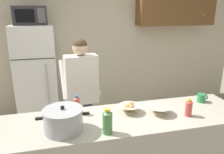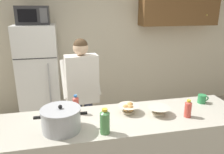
{
  "view_description": "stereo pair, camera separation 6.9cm",
  "coord_description": "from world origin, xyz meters",
  "px_view_note": "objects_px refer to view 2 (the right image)",
  "views": [
    {
      "loc": [
        -0.6,
        -1.9,
        1.96
      ],
      "look_at": [
        0.0,
        0.55,
        1.17
      ],
      "focal_mm": 36.09,
      "sensor_mm": 36.0,
      "label": 1
    },
    {
      "loc": [
        -0.54,
        -1.92,
        1.96
      ],
      "look_at": [
        0.0,
        0.55,
        1.17
      ],
      "focal_mm": 36.09,
      "sensor_mm": 36.0,
      "label": 2
    }
  ],
  "objects_px": {
    "microwave": "(33,15)",
    "cooking_pot": "(61,119)",
    "coffee_mug": "(202,99)",
    "bottle_mid_counter": "(188,109)",
    "empty_bowl": "(158,110)",
    "refrigerator": "(39,76)",
    "bread_bowl": "(128,108)",
    "person_near_pot": "(82,86)",
    "bottle_far_corner": "(76,104)",
    "bottle_near_edge": "(105,121)"
  },
  "relations": [
    {
      "from": "empty_bowl",
      "to": "refrigerator",
      "type": "bearing_deg",
      "value": 125.39
    },
    {
      "from": "bread_bowl",
      "to": "bottle_mid_counter",
      "type": "xyz_separation_m",
      "value": [
        0.54,
        -0.21,
        0.04
      ]
    },
    {
      "from": "microwave",
      "to": "bread_bowl",
      "type": "height_order",
      "value": "microwave"
    },
    {
      "from": "refrigerator",
      "to": "microwave",
      "type": "relative_size",
      "value": 3.53
    },
    {
      "from": "bread_bowl",
      "to": "bottle_far_corner",
      "type": "bearing_deg",
      "value": 169.33
    },
    {
      "from": "refrigerator",
      "to": "bread_bowl",
      "type": "distance_m",
      "value": 2.04
    },
    {
      "from": "microwave",
      "to": "bottle_far_corner",
      "type": "xyz_separation_m",
      "value": [
        0.51,
        -1.63,
        -0.82
      ]
    },
    {
      "from": "bottle_near_edge",
      "to": "bottle_mid_counter",
      "type": "relative_size",
      "value": 1.27
    },
    {
      "from": "refrigerator",
      "to": "microwave",
      "type": "xyz_separation_m",
      "value": [
        0.0,
        -0.02,
        0.99
      ]
    },
    {
      "from": "coffee_mug",
      "to": "bottle_mid_counter",
      "type": "relative_size",
      "value": 0.73
    },
    {
      "from": "bread_bowl",
      "to": "microwave",
      "type": "bearing_deg",
      "value": 120.83
    },
    {
      "from": "cooking_pot",
      "to": "bottle_near_edge",
      "type": "bearing_deg",
      "value": -20.02
    },
    {
      "from": "empty_bowl",
      "to": "microwave",
      "type": "bearing_deg",
      "value": 125.71
    },
    {
      "from": "refrigerator",
      "to": "bottle_mid_counter",
      "type": "relative_size",
      "value": 9.41
    },
    {
      "from": "cooking_pot",
      "to": "empty_bowl",
      "type": "height_order",
      "value": "cooking_pot"
    },
    {
      "from": "bottle_far_corner",
      "to": "coffee_mug",
      "type": "bearing_deg",
      "value": -1.47
    },
    {
      "from": "cooking_pot",
      "to": "bottle_mid_counter",
      "type": "distance_m",
      "value": 1.21
    },
    {
      "from": "coffee_mug",
      "to": "bread_bowl",
      "type": "xyz_separation_m",
      "value": [
        -0.88,
        -0.06,
        0.0
      ]
    },
    {
      "from": "refrigerator",
      "to": "person_near_pot",
      "type": "distance_m",
      "value": 1.21
    },
    {
      "from": "person_near_pot",
      "to": "empty_bowl",
      "type": "height_order",
      "value": "person_near_pot"
    },
    {
      "from": "microwave",
      "to": "cooking_pot",
      "type": "relative_size",
      "value": 1.05
    },
    {
      "from": "bread_bowl",
      "to": "refrigerator",
      "type": "bearing_deg",
      "value": 120.51
    },
    {
      "from": "cooking_pot",
      "to": "empty_bowl",
      "type": "distance_m",
      "value": 0.96
    },
    {
      "from": "person_near_pot",
      "to": "bread_bowl",
      "type": "bearing_deg",
      "value": -60.69
    },
    {
      "from": "refrigerator",
      "to": "coffee_mug",
      "type": "height_order",
      "value": "refrigerator"
    },
    {
      "from": "cooking_pot",
      "to": "empty_bowl",
      "type": "relative_size",
      "value": 2.0
    },
    {
      "from": "bottle_mid_counter",
      "to": "empty_bowl",
      "type": "bearing_deg",
      "value": 157.5
    },
    {
      "from": "refrigerator",
      "to": "cooking_pot",
      "type": "bearing_deg",
      "value": -79.43
    },
    {
      "from": "person_near_pot",
      "to": "bread_bowl",
      "type": "height_order",
      "value": "person_near_pot"
    },
    {
      "from": "person_near_pot",
      "to": "coffee_mug",
      "type": "xyz_separation_m",
      "value": [
        1.29,
        -0.66,
        -0.02
      ]
    },
    {
      "from": "refrigerator",
      "to": "bottle_near_edge",
      "type": "distance_m",
      "value": 2.21
    },
    {
      "from": "person_near_pot",
      "to": "bottle_far_corner",
      "type": "bearing_deg",
      "value": -100.54
    },
    {
      "from": "person_near_pot",
      "to": "bottle_mid_counter",
      "type": "bearing_deg",
      "value": -44.51
    },
    {
      "from": "bread_bowl",
      "to": "bottle_mid_counter",
      "type": "height_order",
      "value": "bottle_mid_counter"
    },
    {
      "from": "empty_bowl",
      "to": "bottle_mid_counter",
      "type": "distance_m",
      "value": 0.28
    },
    {
      "from": "refrigerator",
      "to": "coffee_mug",
      "type": "bearing_deg",
      "value": -41.41
    },
    {
      "from": "empty_bowl",
      "to": "bottle_mid_counter",
      "type": "relative_size",
      "value": 1.27
    },
    {
      "from": "microwave",
      "to": "empty_bowl",
      "type": "height_order",
      "value": "microwave"
    },
    {
      "from": "person_near_pot",
      "to": "bread_bowl",
      "type": "relative_size",
      "value": 7.3
    },
    {
      "from": "coffee_mug",
      "to": "bottle_near_edge",
      "type": "height_order",
      "value": "bottle_near_edge"
    },
    {
      "from": "refrigerator",
      "to": "bottle_near_edge",
      "type": "xyz_separation_m",
      "value": [
        0.73,
        -2.08,
        0.18
      ]
    },
    {
      "from": "microwave",
      "to": "bottle_mid_counter",
      "type": "distance_m",
      "value": 2.63
    },
    {
      "from": "coffee_mug",
      "to": "cooking_pot",
      "type": "bearing_deg",
      "value": -170.4
    },
    {
      "from": "cooking_pot",
      "to": "bottle_mid_counter",
      "type": "xyz_separation_m",
      "value": [
        1.21,
        -0.01,
        -0.01
      ]
    },
    {
      "from": "microwave",
      "to": "bread_bowl",
      "type": "distance_m",
      "value": 2.19
    },
    {
      "from": "empty_bowl",
      "to": "cooking_pot",
      "type": "bearing_deg",
      "value": -174.21
    },
    {
      "from": "person_near_pot",
      "to": "coffee_mug",
      "type": "bearing_deg",
      "value": -27.18
    },
    {
      "from": "coffee_mug",
      "to": "bottle_far_corner",
      "type": "height_order",
      "value": "bottle_far_corner"
    },
    {
      "from": "bottle_mid_counter",
      "to": "person_near_pot",
      "type": "bearing_deg",
      "value": 135.49
    },
    {
      "from": "coffee_mug",
      "to": "bread_bowl",
      "type": "bearing_deg",
      "value": -175.94
    }
  ]
}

